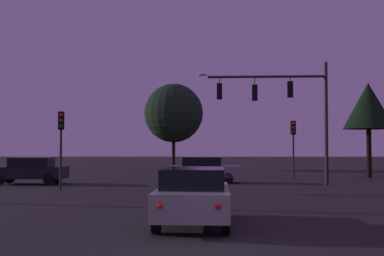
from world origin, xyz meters
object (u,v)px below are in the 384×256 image
at_px(traffic_light_corner_left, 61,134).
at_px(tree_behind_sign, 174,113).
at_px(car_nearside_lane, 194,195).
at_px(tree_center_horizon, 368,106).
at_px(traffic_signal_mast_arm, 284,101).
at_px(car_crossing_right, 30,170).
at_px(car_crossing_left, 204,169).
at_px(traffic_light_corner_right, 293,138).

bearing_deg(traffic_light_corner_left, tree_behind_sign, 78.74).
xyz_separation_m(car_nearside_lane, tree_behind_sign, (-2.00, 33.86, 4.59)).
height_order(car_nearside_lane, tree_center_horizon, tree_center_horizon).
bearing_deg(car_nearside_lane, tree_center_horizon, 60.13).
height_order(traffic_signal_mast_arm, tree_center_horizon, traffic_signal_mast_arm).
bearing_deg(traffic_signal_mast_arm, car_nearside_lane, -109.40).
xyz_separation_m(traffic_signal_mast_arm, tree_center_horizon, (7.17, 7.03, 0.29)).
xyz_separation_m(traffic_signal_mast_arm, tree_behind_sign, (-6.97, 19.76, 0.70)).
bearing_deg(car_crossing_right, car_nearside_lane, -57.74).
height_order(traffic_signal_mast_arm, car_crossing_left, traffic_signal_mast_arm).
relative_size(traffic_signal_mast_arm, car_nearside_lane, 1.62).
bearing_deg(car_nearside_lane, traffic_light_corner_left, 120.84).
bearing_deg(tree_center_horizon, traffic_signal_mast_arm, -135.55).
bearing_deg(car_nearside_lane, car_crossing_left, 87.93).
bearing_deg(traffic_signal_mast_arm, car_crossing_right, 176.93).
distance_m(traffic_signal_mast_arm, tree_behind_sign, 20.96).
distance_m(car_nearside_lane, tree_center_horizon, 24.73).
height_order(traffic_light_corner_left, car_crossing_right, traffic_light_corner_left).
height_order(traffic_light_corner_right, car_crossing_right, traffic_light_corner_right).
relative_size(traffic_light_corner_left, traffic_light_corner_right, 1.00).
relative_size(car_nearside_lane, tree_behind_sign, 0.54).
bearing_deg(tree_behind_sign, traffic_light_corner_right, -60.06).
bearing_deg(car_crossing_left, tree_center_horizon, 23.33).
bearing_deg(car_nearside_lane, traffic_light_corner_right, 71.25).
relative_size(traffic_signal_mast_arm, tree_behind_sign, 0.88).
relative_size(traffic_signal_mast_arm, car_crossing_left, 1.65).
height_order(traffic_light_corner_left, traffic_light_corner_right, traffic_light_corner_left).
bearing_deg(traffic_light_corner_right, tree_behind_sign, 119.94).
bearing_deg(car_crossing_right, traffic_light_corner_right, 14.96).
relative_size(traffic_light_corner_left, tree_behind_sign, 0.47).
distance_m(traffic_light_corner_right, tree_behind_sign, 17.22).
height_order(traffic_light_corner_right, car_nearside_lane, traffic_light_corner_right).
height_order(traffic_signal_mast_arm, tree_behind_sign, tree_behind_sign).
bearing_deg(tree_behind_sign, car_nearside_lane, -86.61).
distance_m(car_crossing_left, car_crossing_right, 10.05).
distance_m(traffic_signal_mast_arm, traffic_light_corner_right, 5.59).
relative_size(traffic_light_corner_left, car_nearside_lane, 0.87).
bearing_deg(tree_center_horizon, car_crossing_right, -163.78).
height_order(car_crossing_left, tree_center_horizon, tree_center_horizon).
xyz_separation_m(traffic_signal_mast_arm, car_crossing_right, (-14.35, 0.77, -3.88)).
xyz_separation_m(traffic_light_corner_right, car_nearside_lane, (-6.49, -19.11, -1.94)).
height_order(traffic_signal_mast_arm, traffic_light_corner_left, traffic_signal_mast_arm).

